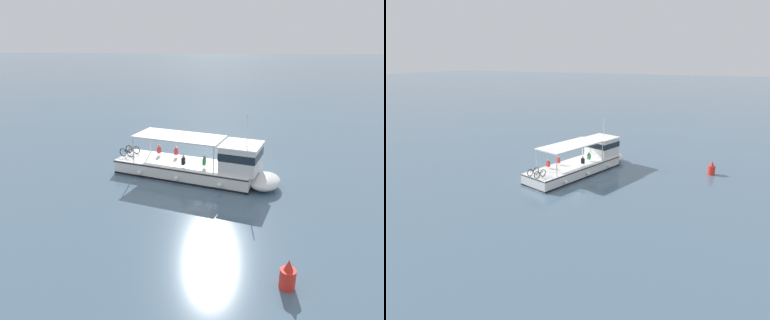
# 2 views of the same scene
# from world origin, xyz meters

# --- Properties ---
(ground_plane) EXTENTS (400.00, 400.00, 0.00)m
(ground_plane) POSITION_xyz_m (0.00, 0.00, 0.00)
(ground_plane) COLOR slate
(ferry_main) EXTENTS (13.05, 6.68, 5.32)m
(ferry_main) POSITION_xyz_m (0.41, 1.63, 1.02)
(ferry_main) COLOR white
(ferry_main) RESTS_ON ground
(channel_buoy) EXTENTS (0.70, 0.70, 1.40)m
(channel_buoy) POSITION_xyz_m (-3.90, 13.57, 0.57)
(channel_buoy) COLOR red
(channel_buoy) RESTS_ON ground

